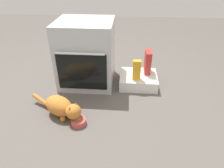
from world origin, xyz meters
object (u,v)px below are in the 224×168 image
at_px(cereal_box, 148,62).
at_px(juice_carton, 137,70).
at_px(oven, 86,54).
at_px(cat, 61,107).
at_px(pantry_cabinet, 138,80).
at_px(food_bowl, 78,121).

distance_m(cereal_box, juice_carton, 0.23).
bearing_deg(oven, juice_carton, -11.96).
xyz_separation_m(cat, juice_carton, (0.74, 0.56, 0.14)).
bearing_deg(pantry_cabinet, juice_carton, -107.67).
xyz_separation_m(cat, cereal_box, (0.88, 0.75, 0.16)).
bearing_deg(pantry_cabinet, cereal_box, 38.64).
height_order(pantry_cabinet, cat, cat).
relative_size(cat, juice_carton, 2.51).
relative_size(food_bowl, cereal_box, 0.51).
bearing_deg(oven, pantry_cabinet, -2.42).
relative_size(pantry_cabinet, food_bowl, 3.16).
bearing_deg(food_bowl, cat, 150.85).
height_order(oven, pantry_cabinet, oven).
distance_m(oven, pantry_cabinet, 0.71).
xyz_separation_m(oven, cat, (-0.14, -0.69, -0.27)).
height_order(pantry_cabinet, juice_carton, juice_carton).
xyz_separation_m(food_bowl, cereal_box, (0.69, 0.85, 0.24)).
height_order(food_bowl, cat, cat).
bearing_deg(cereal_box, oven, -175.50).
bearing_deg(cereal_box, cat, -139.68).
xyz_separation_m(oven, pantry_cabinet, (0.64, -0.03, -0.32)).
height_order(oven, cereal_box, oven).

